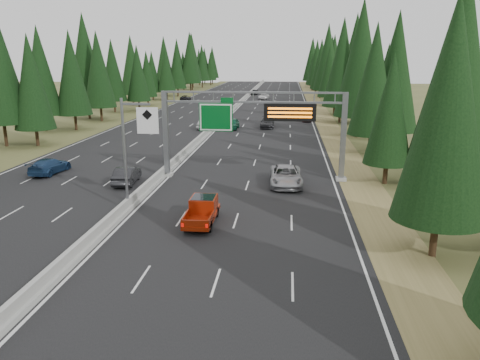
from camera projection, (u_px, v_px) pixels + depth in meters
name	position (u px, v px, depth m)	size (l,w,h in m)	color
road	(226.00, 117.00, 86.72)	(32.00, 260.00, 0.08)	black
shoulder_right	(323.00, 118.00, 84.98)	(3.60, 260.00, 0.06)	olive
shoulder_left	(133.00, 116.00, 88.46)	(3.60, 260.00, 0.06)	#4F5628
median_barrier	(226.00, 115.00, 86.62)	(0.70, 260.00, 0.85)	gray
sign_gantry	(260.00, 122.00, 41.11)	(16.75, 0.98, 7.80)	slate
hov_sign_pole	(132.00, 147.00, 32.52)	(2.80, 0.50, 8.00)	slate
tree_row_right	(352.00, 65.00, 79.06)	(11.88, 244.50, 18.82)	black
tree_row_left	(98.00, 66.00, 82.64)	(12.33, 243.05, 18.70)	black
silver_minivan	(286.00, 176.00, 40.11)	(2.69, 5.84, 1.62)	#99989D
red_pickup	(203.00, 209.00, 31.20)	(1.77, 4.94, 1.61)	black
car_ahead_green	(232.00, 124.00, 71.67)	(1.93, 4.80, 1.64)	#125137
car_ahead_dkred	(306.00, 117.00, 80.12)	(1.44, 4.13, 1.36)	#5D0D16
car_ahead_dkgrey	(267.00, 123.00, 73.07)	(2.12, 5.21, 1.51)	black
car_ahead_white	(264.00, 96.00, 122.66)	(2.36, 5.12, 1.42)	white
car_ahead_far	(255.00, 92.00, 137.50)	(1.79, 4.45, 1.52)	black
car_onc_near	(127.00, 175.00, 40.63)	(1.60, 4.60, 1.52)	black
car_onc_blue	(50.00, 166.00, 44.21)	(2.04, 5.01, 1.45)	navy
car_onc_white	(204.00, 124.00, 71.85)	(1.81, 4.49, 1.53)	silver
car_onc_far	(185.00, 98.00, 118.06)	(2.26, 4.91, 1.36)	black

